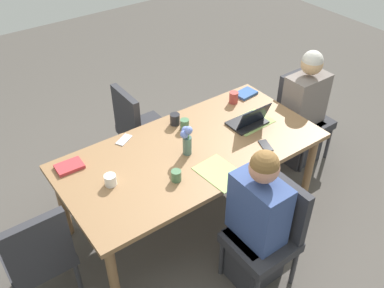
{
  "coord_description": "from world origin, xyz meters",
  "views": [
    {
      "loc": [
        -1.56,
        -2.15,
        2.82
      ],
      "look_at": [
        0.0,
        0.0,
        0.78
      ],
      "focal_mm": 39.9,
      "sensor_mm": 36.0,
      "label": 1
    }
  ],
  "objects_px": {
    "coffee_mug_near_left": "(110,180)",
    "coffee_mug_far_left": "(185,124)",
    "person_head_right_left_mid": "(302,115)",
    "chair_far_left_far": "(139,126)",
    "chair_head_left_right_near": "(38,253)",
    "phone_black": "(266,146)",
    "chair_head_right_left_mid": "(300,112)",
    "dining_table": "(192,156)",
    "book_red_cover": "(69,166)",
    "chair_near_left_near": "(269,230)",
    "coffee_mug_centre_right": "(234,97)",
    "laptop_head_right_left_mid": "(249,121)",
    "phone_silver": "(124,140)",
    "flower_vase": "(187,138)",
    "book_blue_cover": "(246,94)",
    "person_near_left_near": "(256,226)",
    "coffee_mug_centre_left": "(175,119)",
    "coffee_mug_near_right": "(176,176)"
  },
  "relations": [
    {
      "from": "coffee_mug_near_left",
      "to": "coffee_mug_far_left",
      "type": "xyz_separation_m",
      "value": [
        0.82,
        0.25,
        0.0
      ]
    },
    {
      "from": "person_head_right_left_mid",
      "to": "chair_far_left_far",
      "type": "distance_m",
      "value": 1.58
    },
    {
      "from": "chair_head_left_right_near",
      "to": "person_head_right_left_mid",
      "type": "bearing_deg",
      "value": 1.73
    },
    {
      "from": "phone_black",
      "to": "person_head_right_left_mid",
      "type": "bearing_deg",
      "value": -49.39
    },
    {
      "from": "chair_head_right_left_mid",
      "to": "chair_head_left_right_near",
      "type": "relative_size",
      "value": 1.0
    },
    {
      "from": "dining_table",
      "to": "chair_head_left_right_near",
      "type": "xyz_separation_m",
      "value": [
        -1.33,
        -0.07,
        -0.16
      ]
    },
    {
      "from": "dining_table",
      "to": "book_red_cover",
      "type": "relative_size",
      "value": 10.55
    },
    {
      "from": "chair_near_left_near",
      "to": "coffee_mug_centre_right",
      "type": "xyz_separation_m",
      "value": [
        0.65,
        1.17,
        0.29
      ]
    },
    {
      "from": "laptop_head_right_left_mid",
      "to": "phone_black",
      "type": "bearing_deg",
      "value": -106.46
    },
    {
      "from": "person_head_right_left_mid",
      "to": "phone_silver",
      "type": "xyz_separation_m",
      "value": [
        -1.72,
        0.41,
        0.21
      ]
    },
    {
      "from": "person_head_right_left_mid",
      "to": "coffee_mug_far_left",
      "type": "xyz_separation_m",
      "value": [
        -1.23,
        0.24,
        0.25
      ]
    },
    {
      "from": "coffee_mug_centre_right",
      "to": "book_red_cover",
      "type": "height_order",
      "value": "coffee_mug_centre_right"
    },
    {
      "from": "chair_far_left_far",
      "to": "phone_silver",
      "type": "relative_size",
      "value": 6.0
    },
    {
      "from": "flower_vase",
      "to": "coffee_mug_far_left",
      "type": "relative_size",
      "value": 2.86
    },
    {
      "from": "book_blue_cover",
      "to": "phone_silver",
      "type": "xyz_separation_m",
      "value": [
        -1.28,
        0.05,
        -0.01
      ]
    },
    {
      "from": "person_near_left_near",
      "to": "coffee_mug_centre_left",
      "type": "bearing_deg",
      "value": 85.51
    },
    {
      "from": "coffee_mug_near_left",
      "to": "book_blue_cover",
      "type": "relative_size",
      "value": 0.43
    },
    {
      "from": "dining_table",
      "to": "book_blue_cover",
      "type": "xyz_separation_m",
      "value": [
        0.9,
        0.37,
        0.08
      ]
    },
    {
      "from": "chair_head_left_right_near",
      "to": "laptop_head_right_left_mid",
      "type": "xyz_separation_m",
      "value": [
        1.92,
        0.05,
        0.28
      ]
    },
    {
      "from": "flower_vase",
      "to": "coffee_mug_centre_right",
      "type": "height_order",
      "value": "flower_vase"
    },
    {
      "from": "chair_head_left_right_near",
      "to": "book_red_cover",
      "type": "xyz_separation_m",
      "value": [
        0.45,
        0.42,
        0.25
      ]
    },
    {
      "from": "chair_head_left_right_near",
      "to": "flower_vase",
      "type": "bearing_deg",
      "value": 2.03
    },
    {
      "from": "coffee_mug_far_left",
      "to": "book_blue_cover",
      "type": "bearing_deg",
      "value": 8.34
    },
    {
      "from": "coffee_mug_centre_left",
      "to": "book_blue_cover",
      "type": "bearing_deg",
      "value": 0.52
    },
    {
      "from": "chair_head_right_left_mid",
      "to": "book_blue_cover",
      "type": "bearing_deg",
      "value": 150.23
    },
    {
      "from": "coffee_mug_far_left",
      "to": "book_blue_cover",
      "type": "distance_m",
      "value": 0.8
    },
    {
      "from": "laptop_head_right_left_mid",
      "to": "coffee_mug_centre_right",
      "type": "bearing_deg",
      "value": 69.88
    },
    {
      "from": "laptop_head_right_left_mid",
      "to": "coffee_mug_near_right",
      "type": "bearing_deg",
      "value": -166.73
    },
    {
      "from": "chair_head_left_right_near",
      "to": "coffee_mug_near_right",
      "type": "height_order",
      "value": "chair_head_left_right_near"
    },
    {
      "from": "coffee_mug_near_left",
      "to": "coffee_mug_near_right",
      "type": "xyz_separation_m",
      "value": [
        0.4,
        -0.24,
        0.0
      ]
    },
    {
      "from": "flower_vase",
      "to": "book_blue_cover",
      "type": "relative_size",
      "value": 1.34
    },
    {
      "from": "book_red_cover",
      "to": "chair_far_left_far",
      "type": "bearing_deg",
      "value": 30.61
    },
    {
      "from": "coffee_mug_near_right",
      "to": "book_blue_cover",
      "type": "height_order",
      "value": "coffee_mug_near_right"
    },
    {
      "from": "chair_head_left_right_near",
      "to": "book_red_cover",
      "type": "bearing_deg",
      "value": 42.94
    },
    {
      "from": "book_blue_cover",
      "to": "phone_black",
      "type": "relative_size",
      "value": 1.33
    },
    {
      "from": "coffee_mug_near_left",
      "to": "chair_head_right_left_mid",
      "type": "bearing_deg",
      "value": 2.13
    },
    {
      "from": "laptop_head_right_left_mid",
      "to": "phone_silver",
      "type": "distance_m",
      "value": 1.06
    },
    {
      "from": "phone_black",
      "to": "phone_silver",
      "type": "distance_m",
      "value": 1.15
    },
    {
      "from": "dining_table",
      "to": "coffee_mug_near_right",
      "type": "relative_size",
      "value": 24.64
    },
    {
      "from": "phone_black",
      "to": "laptop_head_right_left_mid",
      "type": "bearing_deg",
      "value": 2.7
    },
    {
      "from": "laptop_head_right_left_mid",
      "to": "phone_black",
      "type": "xyz_separation_m",
      "value": [
        -0.09,
        -0.3,
        -0.04
      ]
    },
    {
      "from": "person_head_right_left_mid",
      "to": "phone_silver",
      "type": "distance_m",
      "value": 1.78
    },
    {
      "from": "chair_head_left_right_near",
      "to": "phone_black",
      "type": "xyz_separation_m",
      "value": [
        1.83,
        -0.25,
        0.24
      ]
    },
    {
      "from": "chair_head_right_left_mid",
      "to": "phone_black",
      "type": "bearing_deg",
      "value": -155.78
    },
    {
      "from": "flower_vase",
      "to": "laptop_head_right_left_mid",
      "type": "distance_m",
      "value": 0.66
    },
    {
      "from": "chair_near_left_near",
      "to": "phone_black",
      "type": "xyz_separation_m",
      "value": [
        0.43,
        0.52,
        0.24
      ]
    },
    {
      "from": "laptop_head_right_left_mid",
      "to": "coffee_mug_near_right",
      "type": "distance_m",
      "value": 0.92
    },
    {
      "from": "phone_black",
      "to": "phone_silver",
      "type": "bearing_deg",
      "value": 69.21
    },
    {
      "from": "coffee_mug_centre_left",
      "to": "person_near_left_near",
      "type": "bearing_deg",
      "value": -94.49
    },
    {
      "from": "chair_near_left_near",
      "to": "flower_vase",
      "type": "xyz_separation_m",
      "value": [
        -0.14,
        0.81,
        0.38
      ]
    }
  ]
}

